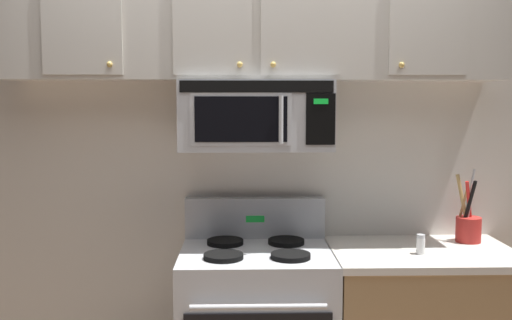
{
  "coord_description": "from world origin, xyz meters",
  "views": [
    {
      "loc": [
        -0.07,
        -2.42,
        1.65
      ],
      "look_at": [
        0.0,
        0.49,
        1.35
      ],
      "focal_mm": 40.85,
      "sensor_mm": 36.0,
      "label": 1
    }
  ],
  "objects": [
    {
      "name": "back_wall",
      "position": [
        0.0,
        0.79,
        1.35
      ],
      "size": [
        5.2,
        0.1,
        2.7
      ],
      "primitive_type": "cube",
      "color": "silver",
      "rests_on": "ground_plane"
    },
    {
      "name": "over_range_microwave",
      "position": [
        -0.0,
        0.54,
        1.58
      ],
      "size": [
        0.76,
        0.43,
        0.35
      ],
      "color": "#B7BABF"
    },
    {
      "name": "utensil_crock_red",
      "position": [
        1.13,
        0.58,
        0.99
      ],
      "size": [
        0.13,
        0.13,
        0.39
      ],
      "color": "red",
      "rests_on": "counter_segment"
    },
    {
      "name": "salt_shaker",
      "position": [
        0.8,
        0.34,
        0.95
      ],
      "size": [
        0.04,
        0.04,
        0.1
      ],
      "color": "white",
      "rests_on": "counter_segment"
    },
    {
      "name": "upper_cabinets",
      "position": [
        -0.0,
        0.57,
        2.02
      ],
      "size": [
        2.5,
        0.36,
        0.55
      ],
      "color": "#BCB7AD"
    }
  ]
}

